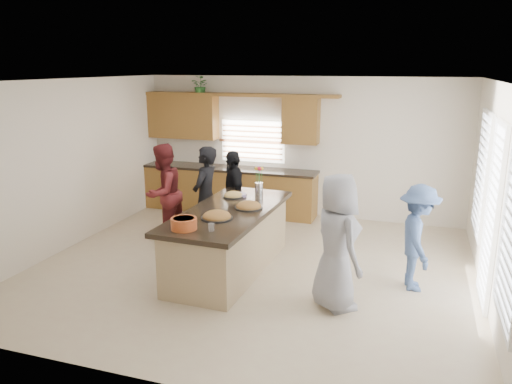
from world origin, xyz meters
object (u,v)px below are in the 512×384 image
(salad_bowl, at_px, (184,223))
(woman_left_front, at_px, (233,194))
(woman_left_mid, at_px, (163,193))
(woman_right_back, at_px, (418,238))
(woman_left_back, at_px, (206,197))
(woman_right_front, at_px, (337,242))
(island, at_px, (229,242))

(salad_bowl, relative_size, woman_left_front, 0.21)
(woman_left_mid, height_order, woman_right_back, woman_left_mid)
(woman_left_back, relative_size, woman_right_back, 1.16)
(woman_left_mid, bearing_deg, salad_bowl, 43.02)
(woman_right_back, height_order, woman_right_front, woman_right_front)
(salad_bowl, height_order, woman_right_front, woman_right_front)
(woman_right_back, bearing_deg, woman_left_front, 58.63)
(salad_bowl, distance_m, woman_left_back, 2.01)
(woman_left_mid, xyz_separation_m, woman_right_back, (4.23, -0.67, -0.12))
(woman_left_back, xyz_separation_m, woman_left_front, (0.29, 0.54, -0.07))
(woman_left_front, bearing_deg, woman_left_back, -62.75)
(woman_left_mid, distance_m, woman_left_front, 1.22)
(island, relative_size, woman_left_back, 1.60)
(salad_bowl, bearing_deg, woman_left_mid, 125.14)
(woman_left_back, xyz_separation_m, woman_left_mid, (-0.79, -0.02, 0.00))
(woman_left_back, distance_m, woman_left_front, 0.62)
(island, bearing_deg, woman_right_front, -19.73)
(salad_bowl, relative_size, woman_right_back, 0.23)
(woman_right_front, bearing_deg, island, 30.53)
(woman_left_front, bearing_deg, woman_left_mid, -96.62)
(woman_left_mid, relative_size, woman_left_front, 1.09)
(salad_bowl, distance_m, woman_left_front, 2.49)
(salad_bowl, xyz_separation_m, woman_left_back, (-0.55, 1.93, -0.18))
(woman_right_back, bearing_deg, salad_bowl, 103.14)
(woman_left_front, bearing_deg, salad_bowl, -28.17)
(woman_left_mid, bearing_deg, woman_left_back, 99.66)
(island, height_order, woman_left_back, woman_left_back)
(woman_left_mid, relative_size, woman_right_back, 1.16)
(woman_left_back, xyz_separation_m, woman_right_front, (2.48, -1.59, 0.02))
(island, relative_size, woman_right_front, 1.57)
(woman_left_back, xyz_separation_m, woman_right_back, (3.44, -0.69, -0.12))
(woman_left_front, xyz_separation_m, woman_right_back, (3.15, -1.23, -0.05))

